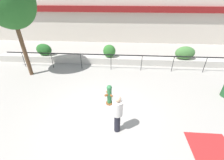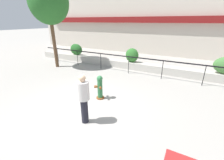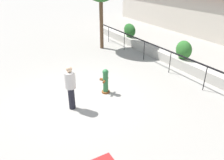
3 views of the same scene
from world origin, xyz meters
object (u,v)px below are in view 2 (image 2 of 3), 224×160
Objects in this scene: fire_hydrant at (100,87)px; street_tree at (49,2)px; pedestrian at (83,96)px; hedge_bush_1 at (132,55)px; hedge_bush_0 at (76,49)px.

street_tree is (-5.57, 2.69, 3.84)m from fire_hydrant.
pedestrian is (6.03, -4.37, -3.41)m from street_tree.
pedestrian is at bearing -82.44° from hedge_bush_1.
hedge_bush_1 is at bearing 94.84° from fire_hydrant.
hedge_bush_0 is at bearing 180.00° from hedge_bush_1.
hedge_bush_1 is 0.17× the size of street_tree.
pedestrian reaches higher than hedge_bush_0.
hedge_bush_1 is (5.12, 0.00, 0.02)m from hedge_bush_0.
street_tree is 8.19m from pedestrian.
pedestrian is (5.99, -6.58, 0.02)m from hedge_bush_0.
hedge_bush_1 is 6.63m from pedestrian.
hedge_bush_1 reaches higher than fire_hydrant.
fire_hydrant is (0.42, -4.90, -0.44)m from hedge_bush_1.
pedestrian is (0.46, -1.67, 0.44)m from fire_hydrant.
street_tree reaches higher than pedestrian.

